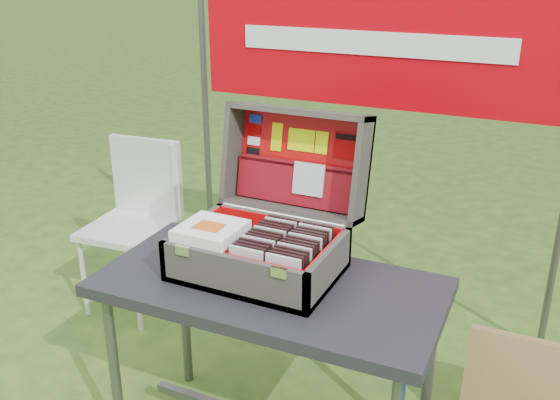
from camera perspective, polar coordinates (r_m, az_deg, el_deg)
The scene contains 86 objects.
table at distance 2.18m, azimuth -0.92°, elevation -15.34°, with size 1.09×0.55×0.68m, color black, non-canonical shape.
table_top at distance 2.00m, azimuth -0.97°, elevation -7.96°, with size 1.09×0.55×0.04m, color black.
table_leg_fl at distance 2.28m, azimuth -14.87°, elevation -14.99°, with size 0.04×0.04×0.64m, color #59595B.
table_leg_bl at distance 2.55m, azimuth -8.70°, elevation -10.11°, with size 0.04×0.04×0.64m, color #59595B.
table_leg_br at distance 2.23m, azimuth 13.37°, elevation -15.63°, with size 0.04×0.04×0.64m, color #59595B.
suitcase at distance 1.99m, azimuth -1.29°, elevation 0.12°, with size 0.51×0.52×0.48m, color #57544E, non-canonical shape.
suitcase_base_bottom at distance 2.04m, azimuth -2.00°, elevation -6.42°, with size 0.51×0.36×0.02m, color #57544E.
suitcase_base_wall_front at distance 1.88m, azimuth -4.45°, elevation -7.05°, with size 0.51×0.02×0.14m, color #57544E.
suitcase_base_wall_back at distance 2.15m, azimuth 0.08°, elevation -3.14°, with size 0.51×0.02×0.14m, color #57544E.
suitcase_base_wall_left at distance 2.13m, azimuth -7.86°, elevation -3.66°, with size 0.02×0.36×0.14m, color #57544E.
suitcase_base_wall_right at distance 1.92m, azimuth 4.46°, elevation -6.35°, with size 0.02×0.36×0.14m, color #57544E.
suitcase_liner_floor at distance 2.03m, azimuth -2.01°, elevation -6.10°, with size 0.47×0.32×0.01m, color #D10600.
suitcase_latch_left at distance 1.93m, azimuth -8.87°, elevation -4.60°, with size 0.05×0.01×0.03m, color silver.
suitcase_latch_right at distance 1.78m, azimuth -0.07°, elevation -6.65°, with size 0.05×0.01×0.03m, color silver.
suitcase_hinge at distance 2.13m, azimuth 0.20°, elevation -1.38°, with size 0.02×0.02×0.46m, color silver.
suitcase_lid_back at distance 2.22m, azimuth 1.97°, elevation 3.70°, with size 0.51×0.36×0.02m, color #57544E.
suitcase_lid_rim_far at distance 2.15m, azimuth 1.79°, elevation 8.09°, with size 0.51×0.02×0.14m, color #57544E.
suitcase_lid_rim_near at distance 2.19m, azimuth 0.97°, elevation -0.84°, with size 0.51×0.02×0.14m, color #57544E.
suitcase_lid_rim_left at distance 2.27m, azimuth -4.25°, elevation 4.38°, with size 0.02×0.36×0.14m, color #57544E.
suitcase_lid_rim_right at distance 2.08m, azimuth 7.50°, elevation 2.66°, with size 0.02×0.36×0.14m, color #57544E.
suitcase_lid_liner at distance 2.20m, azimuth 1.84°, elevation 3.67°, with size 0.46×0.32×0.01m, color #D10600.
suitcase_liner_wall_front at distance 1.89m, azimuth -4.26°, elevation -6.61°, with size 0.47×0.01×0.12m, color #D10600.
suitcase_liner_wall_back at distance 2.14m, azimuth -0.07°, elevation -3.03°, with size 0.47×0.01×0.12m, color #D10600.
suitcase_liner_wall_left at distance 2.12m, azimuth -7.58°, elevation -3.48°, with size 0.01×0.32×0.12m, color #D10600.
suitcase_liner_wall_right at distance 1.92m, azimuth 4.11°, elevation -6.01°, with size 0.01×0.32×0.12m, color #D10600.
suitcase_lid_pocket at distance 2.20m, azimuth 1.45°, elevation 1.48°, with size 0.45×0.14×0.03m, color maroon.
suitcase_pocket_edge at distance 2.18m, azimuth 1.56°, elevation 3.33°, with size 0.44×0.02×0.02m, color maroon.
suitcase_pocket_cd at distance 2.16m, azimuth 2.64°, elevation 1.92°, with size 0.11×0.11×0.01m, color silver.
lid_sticker_cc_a at distance 2.26m, azimuth -2.25°, elevation 7.43°, with size 0.05×0.03×0.00m, color #1933B2.
lid_sticker_cc_b at distance 2.27m, azimuth -2.33°, elevation 6.43°, with size 0.05×0.03×0.00m, color #A50001.
lid_sticker_cc_c at distance 2.27m, azimuth -2.41°, elevation 5.43°, with size 0.05×0.03×0.00m, color white.
lid_sticker_cc_d at distance 2.28m, azimuth -2.49°, elevation 4.43°, with size 0.05×0.03×0.00m, color black.
lid_card_neon_tall at distance 2.23m, azimuth -0.29°, elevation 5.79°, with size 0.04×0.10×0.00m, color #D5EA03.
lid_card_neon_main at distance 2.19m, azimuth 1.95°, elevation 5.50°, with size 0.10×0.08×0.00m, color #D5EA03.
lid_card_neon_small at distance 2.16m, azimuth 3.83°, elevation 5.24°, with size 0.05×0.08×0.00m, color #D5EA03.
lid_sticker_band at distance 2.13m, azimuth 6.09°, elevation 4.93°, with size 0.09×0.09×0.00m, color #A50001.
lid_sticker_band_bar at distance 2.13m, azimuth 6.17°, elevation 5.73°, with size 0.08×0.02×0.00m, color black.
cd_left_0 at distance 1.88m, azimuth -3.09°, elevation -6.20°, with size 0.11×0.01×0.13m, color silver.
cd_left_1 at distance 1.90m, azimuth -2.81°, elevation -5.95°, with size 0.11×0.01×0.13m, color black.
cd_left_2 at distance 1.91m, azimuth -2.52°, elevation -5.71°, with size 0.11×0.01×0.13m, color black.
cd_left_3 at distance 1.93m, azimuth -2.25°, elevation -5.46°, with size 0.11×0.01×0.13m, color black.
cd_left_4 at distance 1.95m, azimuth -1.97°, elevation -5.22°, with size 0.11×0.01×0.13m, color silver.
cd_left_5 at distance 1.96m, azimuth -1.70°, elevation -4.99°, with size 0.11×0.01×0.13m, color black.
cd_left_6 at distance 1.98m, azimuth -1.44°, elevation -4.76°, with size 0.11×0.01×0.13m, color black.
cd_left_7 at distance 1.99m, azimuth -1.18°, elevation -4.53°, with size 0.11×0.01×0.13m, color black.
cd_left_8 at distance 2.01m, azimuth -0.92°, elevation -4.31°, with size 0.11×0.01×0.13m, color silver.
cd_left_9 at distance 2.03m, azimuth -0.67°, elevation -4.09°, with size 0.11×0.01×0.13m, color black.
cd_left_10 at distance 2.04m, azimuth -0.42°, elevation -3.87°, with size 0.11×0.01×0.13m, color black.
cd_left_11 at distance 2.06m, azimuth -0.18°, elevation -3.65°, with size 0.11×0.01×0.13m, color black.
cd_left_12 at distance 2.07m, azimuth 0.06°, elevation -3.44°, with size 0.11×0.01×0.13m, color silver.
cd_left_13 at distance 2.09m, azimuth 0.29°, elevation -3.24°, with size 0.11×0.01×0.13m, color black.
cd_right_0 at distance 1.83m, azimuth 0.29°, elevation -6.98°, with size 0.11×0.01×0.13m, color silver.
cd_right_1 at distance 1.85m, azimuth 0.55°, elevation -6.71°, with size 0.11×0.01×0.13m, color black.
cd_right_2 at distance 1.87m, azimuth 0.81°, elevation -6.45°, with size 0.11×0.01×0.13m, color black.
cd_right_3 at distance 1.88m, azimuth 1.07°, elevation -6.19°, with size 0.11×0.01×0.13m, color black.
cd_right_4 at distance 1.90m, azimuth 1.32°, elevation -5.94°, with size 0.11×0.01×0.13m, color silver.
cd_right_5 at distance 1.91m, azimuth 1.57°, elevation -5.69°, with size 0.11×0.01×0.13m, color black.
cd_right_6 at distance 1.93m, azimuth 1.81°, elevation -5.45°, with size 0.11×0.01×0.13m, color black.
cd_right_7 at distance 1.95m, azimuth 2.05°, elevation -5.21°, with size 0.11×0.01×0.13m, color black.
cd_right_8 at distance 1.96m, azimuth 2.28°, elevation -4.97°, with size 0.11×0.01×0.13m, color silver.
cd_right_9 at distance 1.98m, azimuth 2.51°, elevation -4.74°, with size 0.11×0.01×0.13m, color black.
cd_right_10 at distance 2.00m, azimuth 2.74°, elevation -4.51°, with size 0.11×0.01×0.13m, color black.
cd_right_11 at distance 2.01m, azimuth 2.96°, elevation -4.29°, with size 0.11×0.01×0.13m, color black.
cd_right_12 at distance 2.03m, azimuth 3.18°, elevation -4.07°, with size 0.11×0.01×0.13m, color silver.
cd_right_13 at distance 2.05m, azimuth 3.40°, elevation -3.85°, with size 0.11×0.01×0.13m, color black.
songbook_0 at distance 1.99m, azimuth -6.31°, elevation -3.18°, with size 0.19×0.19×0.01m, color white.
songbook_1 at distance 1.99m, azimuth -6.32°, elevation -3.05°, with size 0.19×0.19×0.01m, color white.
songbook_2 at distance 1.99m, azimuth -6.33°, elevation -2.92°, with size 0.19×0.19×0.01m, color white.
songbook_3 at distance 1.98m, azimuth -6.33°, elevation -2.79°, with size 0.19×0.19×0.01m, color white.
songbook_4 at distance 1.98m, azimuth -6.34°, elevation -2.66°, with size 0.19×0.19×0.01m, color white.
songbook_5 at distance 1.98m, azimuth -6.34°, elevation -2.52°, with size 0.19×0.19×0.01m, color white.
songbook_6 at distance 1.98m, azimuth -6.35°, elevation -2.39°, with size 0.19×0.19×0.01m, color white.
songbook_graphic at distance 1.97m, azimuth -6.51°, elevation -2.39°, with size 0.09×0.07×0.00m, color #D85919.
chair at distance 3.08m, azimuth -13.75°, elevation -2.74°, with size 0.38×0.41×0.83m, color silver, non-canonical shape.
chair_seat at distance 3.08m, azimuth -13.77°, elevation -2.58°, with size 0.38×0.38×0.03m, color silver.
chair_backrest at distance 3.13m, azimuth -12.07°, elevation 2.07°, with size 0.38×0.03×0.40m, color silver.
chair_leg_fl at distance 3.16m, azimuth -17.53°, elevation -6.60°, with size 0.02×0.02×0.42m, color silver.
chair_leg_fr at distance 2.97m, azimuth -12.91°, elevation -8.02°, with size 0.02×0.02×0.42m, color silver.
chair_leg_bl at distance 3.37m, azimuth -13.89°, elevation -4.39°, with size 0.02×0.02×0.42m, color silver.
chair_leg_br at distance 3.19m, azimuth -9.39°, elevation -5.55°, with size 0.02×0.02×0.42m, color silver.
chair_upright_left at distance 3.23m, azimuth -14.32°, elevation 2.30°, with size 0.02×0.02×0.40m, color silver.
chair_upright_right at distance 3.05m, azimuth -9.65°, elevation 1.49°, with size 0.02×0.02×0.40m, color silver.
cardboard_box at distance 2.47m, azimuth 20.96°, elevation -16.09°, with size 0.38×0.06×0.40m, color olive.
banner_post_left at distance 3.20m, azimuth -6.76°, elevation 6.92°, with size 0.03×0.03×1.70m, color #59595B.
banner at distance 2.75m, azimuth 8.34°, elevation 14.02°, with size 1.60×0.01×0.55m, color #B8000B.
banner_text at distance 2.74m, azimuth 8.26°, elevation 13.99°, with size 1.20×0.00×0.10m, color white.
Camera 1 is at (0.82, -1.52, 1.65)m, focal length 40.00 mm.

